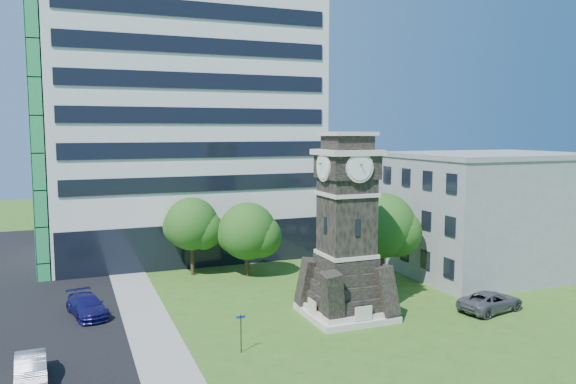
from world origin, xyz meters
name	(u,v)px	position (x,y,z in m)	size (l,w,h in m)	color
ground	(317,331)	(0.00, 0.00, 0.00)	(160.00, 160.00, 0.00)	#32611B
sidewalk	(149,324)	(-9.50, 5.00, 0.03)	(3.00, 70.00, 0.06)	gray
street	(0,343)	(-18.00, 5.00, 0.01)	(14.00, 80.00, 0.02)	black
clock_tower	(346,238)	(3.00, 2.00, 5.28)	(5.40, 5.40, 12.22)	beige
office_tall	(181,111)	(-3.20, 25.84, 14.22)	(26.20, 15.11, 28.60)	white
office_low	(489,213)	(19.97, 8.00, 5.21)	(15.20, 12.20, 10.40)	#949699
car_street_mid	(31,370)	(-15.97, -1.41, 0.68)	(1.44, 4.13, 1.36)	gray
car_street_north	(87,306)	(-13.09, 8.23, 0.69)	(1.93, 4.74, 1.38)	#141354
car_east_lot	(491,301)	(12.67, -0.82, 0.69)	(2.28, 4.93, 1.37)	#535459
park_bench	(384,306)	(5.57, 1.32, 0.53)	(1.95, 0.52, 1.01)	black
street_sign	(241,329)	(-5.31, -1.51, 1.36)	(0.52, 0.05, 2.18)	black
tree_nw	(192,226)	(-4.25, 16.28, 4.25)	(4.95, 4.50, 6.68)	#332114
tree_nc	(248,233)	(0.03, 14.12, 3.72)	(5.32, 4.84, 6.30)	#332114
tree_ne	(347,223)	(8.70, 12.88, 4.25)	(4.88, 4.43, 6.65)	#332114
tree_east	(383,228)	(9.07, 7.42, 4.67)	(5.68, 5.16, 7.45)	#332114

